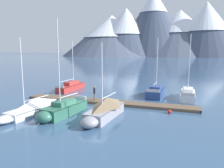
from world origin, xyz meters
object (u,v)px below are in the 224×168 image
person_on_dock (94,92)px  sailboat_nearest_berth (72,86)px  mooring_buoy_channel_marker (170,112)px  sailboat_far_berth (156,92)px  sailboat_outer_slip (188,94)px  sailboat_second_berth (31,107)px  sailboat_mid_dock_port (62,109)px  sailboat_mid_dock_starboard (104,109)px

person_on_dock → sailboat_nearest_berth: bearing=133.4°
mooring_buoy_channel_marker → sailboat_far_berth: bearing=105.3°
sailboat_nearest_berth → sailboat_outer_slip: sailboat_outer_slip is taller
sailboat_nearest_berth → sailboat_second_berth: sailboat_nearest_berth is taller
sailboat_nearest_berth → sailboat_outer_slip: 17.12m
sailboat_mid_dock_port → person_on_dock: (1.00, 5.81, 0.61)m
sailboat_mid_dock_port → sailboat_mid_dock_starboard: (4.04, 0.59, 0.20)m
sailboat_outer_slip → person_on_dock: bearing=-152.6°
sailboat_second_berth → sailboat_far_berth: bearing=48.0°
sailboat_mid_dock_port → sailboat_far_berth: (7.62, 11.69, -0.03)m
mooring_buoy_channel_marker → sailboat_second_berth: bearing=-162.1°
sailboat_mid_dock_starboard → sailboat_outer_slip: sailboat_outer_slip is taller
sailboat_nearest_berth → mooring_buoy_channel_marker: bearing=-29.9°
sailboat_second_berth → mooring_buoy_channel_marker: 13.61m
sailboat_nearest_berth → sailboat_mid_dock_port: 13.66m
sailboat_nearest_berth → person_on_dock: (6.37, -6.74, 0.69)m
sailboat_far_berth → mooring_buoy_channel_marker: (2.13, -7.83, -0.43)m
mooring_buoy_channel_marker → sailboat_mid_dock_starboard: bearing=-150.2°
sailboat_mid_dock_port → sailboat_outer_slip: bearing=44.1°
sailboat_mid_dock_starboard → sailboat_nearest_berth: bearing=128.2°
sailboat_second_berth → sailboat_mid_dock_starboard: (7.23, 0.90, 0.14)m
sailboat_mid_dock_port → sailboat_mid_dock_starboard: sailboat_mid_dock_port is taller
mooring_buoy_channel_marker → sailboat_nearest_berth: bearing=150.1°
sailboat_nearest_berth → sailboat_mid_dock_port: (5.37, -12.56, 0.08)m
sailboat_mid_dock_port → sailboat_outer_slip: size_ratio=1.10×
sailboat_far_berth → person_on_dock: sailboat_far_berth is taller
sailboat_far_berth → person_on_dock: bearing=-138.4°
sailboat_second_berth → sailboat_far_berth: (10.81, 12.00, -0.09)m
person_on_dock → mooring_buoy_channel_marker: bearing=-12.6°
sailboat_nearest_berth → sailboat_second_berth: bearing=-80.4°
sailboat_nearest_berth → mooring_buoy_channel_marker: size_ratio=16.59×
sailboat_nearest_berth → sailboat_mid_dock_port: sailboat_mid_dock_port is taller
sailboat_second_berth → sailboat_outer_slip: 18.92m
sailboat_far_berth → sailboat_second_berth: bearing=-132.0°
sailboat_nearest_berth → sailboat_second_berth: size_ratio=1.03×
sailboat_mid_dock_port → sailboat_outer_slip: (11.70, 11.35, -0.05)m
sailboat_outer_slip → person_on_dock: sailboat_outer_slip is taller
sailboat_nearest_berth → mooring_buoy_channel_marker: sailboat_nearest_berth is taller
sailboat_mid_dock_starboard → mooring_buoy_channel_marker: bearing=29.8°
sailboat_mid_dock_port → sailboat_mid_dock_starboard: size_ratio=1.31×
sailboat_nearest_berth → person_on_dock: 9.30m
person_on_dock → mooring_buoy_channel_marker: size_ratio=3.70×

